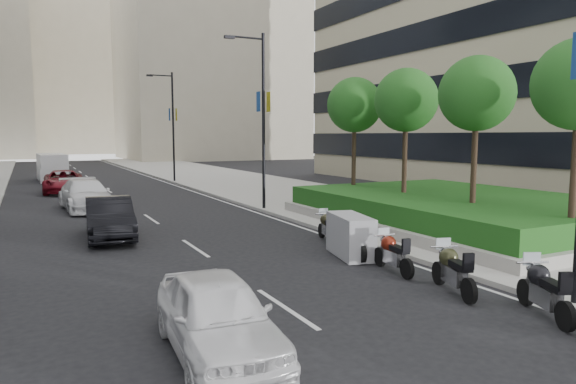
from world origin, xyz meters
TOP-DOWN VIEW (x-y plane):
  - ground at (0.00, 0.00)m, footprint 160.00×160.00m
  - sidewalk_right at (9.00, 30.00)m, footprint 10.00×100.00m
  - lane_edge at (3.70, 30.00)m, footprint 0.12×100.00m
  - lane_centre at (-1.50, 30.00)m, footprint 0.12×100.00m
  - building_cream_right at (22.00, 80.00)m, footprint 28.00×24.00m
  - building_cream_centre at (2.00, 120.00)m, footprint 30.00×24.00m
  - planter at (10.00, 10.00)m, footprint 10.00×14.00m
  - hedge at (10.00, 10.00)m, footprint 9.40×13.40m
  - tree_1 at (8.50, 8.00)m, footprint 2.80×2.80m
  - tree_2 at (8.50, 12.00)m, footprint 2.80×2.80m
  - tree_3 at (8.50, 16.00)m, footprint 2.80×2.80m
  - lamp_post_1 at (4.14, 18.00)m, footprint 2.34×0.45m
  - lamp_post_2 at (4.14, 36.00)m, footprint 2.34×0.45m
  - motorcycle_2 at (3.20, 0.99)m, footprint 1.08×2.06m
  - motorcycle_3 at (2.69, 3.12)m, footprint 0.92×2.12m
  - motorcycle_4 at (2.61, 5.38)m, footprint 0.68×2.05m
  - motorcycle_5 at (2.59, 7.48)m, footprint 1.39×2.38m
  - motorcycle_6 at (3.22, 9.91)m, footprint 0.68×1.97m
  - car_a at (-3.69, 2.35)m, footprint 2.00×4.34m
  - car_b at (-3.88, 14.18)m, footprint 2.02×4.83m
  - car_c at (-3.90, 22.51)m, footprint 2.59×5.65m
  - car_d at (-4.39, 32.02)m, footprint 2.86×5.65m
  - delivery_van at (-4.64, 42.33)m, footprint 2.33×5.60m

SIDE VIEW (x-z plane):
  - ground at x=0.00m, z-range 0.00..0.00m
  - lane_edge at x=3.70m, z-range 0.00..0.01m
  - lane_centre at x=-1.50m, z-range 0.00..0.01m
  - sidewalk_right at x=9.00m, z-range 0.00..0.15m
  - planter at x=10.00m, z-range 0.15..0.55m
  - motorcycle_6 at x=3.22m, z-range 0.03..1.02m
  - motorcycle_4 at x=2.61m, z-range 0.04..1.06m
  - motorcycle_3 at x=2.69m, z-range 0.04..1.13m
  - motorcycle_2 at x=3.20m, z-range 0.04..1.14m
  - motorcycle_5 at x=2.59m, z-range 0.00..1.35m
  - car_a at x=-3.69m, z-range 0.00..1.44m
  - car_d at x=-4.39m, z-range 0.00..1.53m
  - car_b at x=-3.88m, z-range 0.00..1.55m
  - car_c at x=-3.90m, z-range 0.00..1.60m
  - hedge at x=10.00m, z-range 0.55..1.35m
  - delivery_van at x=-4.64m, z-range -0.08..2.24m
  - lamp_post_1 at x=4.14m, z-range 0.57..9.57m
  - lamp_post_2 at x=4.14m, z-range 0.57..9.57m
  - tree_1 at x=8.50m, z-range 2.27..8.57m
  - tree_2 at x=8.50m, z-range 2.27..8.57m
  - tree_3 at x=8.50m, z-range 2.27..8.57m
  - building_cream_right at x=22.00m, z-range 0.00..36.00m
  - building_cream_centre at x=2.00m, z-range 0.00..38.00m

